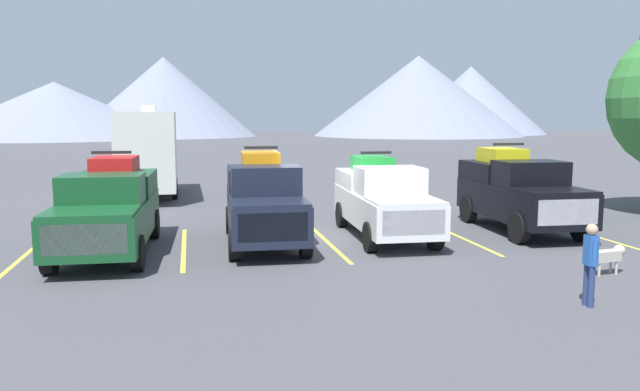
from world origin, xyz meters
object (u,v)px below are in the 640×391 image
at_px(person_b, 590,259).
at_px(pickup_truck_c, 383,198).
at_px(pickup_truck_a, 109,207).
at_px(camper_trailer_a, 149,149).
at_px(pickup_truck_b, 264,200).
at_px(pickup_truck_d, 518,191).
at_px(dog, 609,255).

bearing_deg(person_b, pickup_truck_c, 103.14).
height_order(pickup_truck_a, person_b, pickup_truck_a).
distance_m(pickup_truck_a, camper_trailer_a, 11.07).
height_order(pickup_truck_b, pickup_truck_c, pickup_truck_b).
bearing_deg(pickup_truck_a, pickup_truck_d, 3.15).
bearing_deg(pickup_truck_a, dog, -22.73).
bearing_deg(pickup_truck_d, pickup_truck_a, -176.85).
relative_size(pickup_truck_c, camper_trailer_a, 0.70).
xyz_separation_m(pickup_truck_a, pickup_truck_c, (7.66, 0.59, -0.05)).
relative_size(person_b, dog, 1.61).
height_order(pickup_truck_a, pickup_truck_c, pickup_truck_a).
distance_m(pickup_truck_a, pickup_truck_d, 12.11).
bearing_deg(pickup_truck_b, camper_trailer_a, 109.32).
height_order(pickup_truck_c, person_b, pickup_truck_c).
bearing_deg(person_b, dog, 46.10).
bearing_deg(dog, camper_trailer_a, 124.81).
relative_size(pickup_truck_b, pickup_truck_d, 1.02).
distance_m(pickup_truck_b, camper_trailer_a, 11.36).
xyz_separation_m(camper_trailer_a, person_b, (9.02, -17.79, -1.20)).
distance_m(pickup_truck_a, person_b, 11.56).
distance_m(pickup_truck_b, pickup_truck_c, 3.57).
bearing_deg(person_b, pickup_truck_d, 69.91).
xyz_separation_m(pickup_truck_a, pickup_truck_b, (4.10, 0.34, 0.03)).
bearing_deg(person_b, camper_trailer_a, 116.89).
height_order(pickup_truck_b, pickup_truck_d, pickup_truck_d).
bearing_deg(camper_trailer_a, pickup_truck_b, -70.68).
height_order(pickup_truck_b, camper_trailer_a, camper_trailer_a).
bearing_deg(dog, person_b, -133.90).
bearing_deg(pickup_truck_c, pickup_truck_d, 0.98).
xyz_separation_m(person_b, dog, (1.94, 2.02, -0.47)).
bearing_deg(pickup_truck_b, dog, -35.17).
bearing_deg(camper_trailer_a, pickup_truck_a, -91.85).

